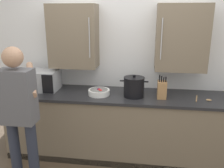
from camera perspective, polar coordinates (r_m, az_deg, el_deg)
back_wall_tiled at (r=3.33m, az=3.52°, el=8.77°), size 4.00×0.44×2.85m
counter_unit at (r=3.31m, az=2.73°, el=-9.86°), size 3.15×0.68×0.90m
microwave_oven at (r=3.44m, az=-17.34°, el=0.86°), size 0.53×0.72×0.27m
stock_pot at (r=3.04m, az=5.22°, el=-0.68°), size 0.36×0.26×0.28m
fruit_bowl at (r=3.11m, az=-3.10°, el=-1.87°), size 0.28×0.28×0.09m
wooden_spoon at (r=3.14m, az=20.75°, el=-3.41°), size 0.21×0.22×0.02m
knife_block at (r=3.04m, az=11.76°, el=-1.28°), size 0.11×0.15×0.30m
person_figure at (r=2.62m, az=-21.19°, el=-5.91°), size 0.44×0.63×1.62m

